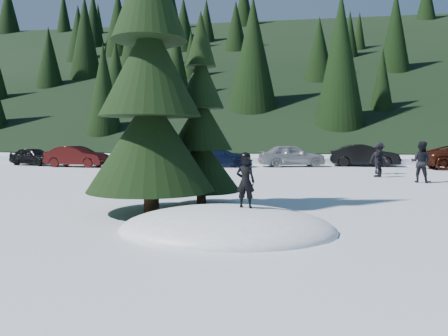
# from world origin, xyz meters

# --- Properties ---
(ground) EXTENTS (200.00, 200.00, 0.00)m
(ground) POSITION_xyz_m (0.00, 0.00, 0.00)
(ground) COLOR white
(ground) RESTS_ON ground
(snow_mound) EXTENTS (4.48, 3.52, 0.96)m
(snow_mound) POSITION_xyz_m (0.00, 0.00, 0.00)
(snow_mound) COLOR white
(snow_mound) RESTS_ON ground
(forest_hillside) EXTENTS (200.00, 60.00, 25.00)m
(forest_hillside) POSITION_xyz_m (0.00, 54.00, 12.50)
(forest_hillside) COLOR black
(forest_hillside) RESTS_ON ground
(spruce_tall) EXTENTS (3.20, 3.20, 8.60)m
(spruce_tall) POSITION_xyz_m (-2.20, 1.80, 3.32)
(spruce_tall) COLOR black
(spruce_tall) RESTS_ON ground
(spruce_short) EXTENTS (2.20, 2.20, 5.37)m
(spruce_short) POSITION_xyz_m (-1.20, 3.20, 2.10)
(spruce_short) COLOR black
(spruce_short) RESTS_ON ground
(child_skier) EXTENTS (0.41, 0.30, 1.05)m
(child_skier) POSITION_xyz_m (0.38, 0.01, 1.00)
(child_skier) COLOR black
(child_skier) RESTS_ON snow_mound
(adult_0) EXTENTS (1.06, 1.00, 1.73)m
(adult_0) POSITION_xyz_m (6.70, 10.60, 0.87)
(adult_0) COLOR black
(adult_0) RESTS_ON ground
(adult_1) EXTENTS (0.86, 0.99, 1.60)m
(adult_1) POSITION_xyz_m (5.46, 12.95, 0.80)
(adult_1) COLOR black
(adult_1) RESTS_ON ground
(adult_2) EXTENTS (1.21, 1.15, 1.64)m
(adult_2) POSITION_xyz_m (5.80, 14.80, 0.82)
(adult_2) COLOR black
(adult_2) RESTS_ON ground
(car_0) EXTENTS (3.84, 2.41, 1.22)m
(car_0) POSITION_xyz_m (-16.07, 18.67, 0.61)
(car_0) COLOR black
(car_0) RESTS_ON ground
(car_1) EXTENTS (4.17, 1.76, 1.34)m
(car_1) POSITION_xyz_m (-12.33, 17.54, 0.67)
(car_1) COLOR #320A09
(car_1) RESTS_ON ground
(car_2) EXTENTS (5.75, 4.28, 1.45)m
(car_2) POSITION_xyz_m (-8.03, 21.46, 0.73)
(car_2) COLOR #4D5055
(car_2) RESTS_ON ground
(car_3) EXTENTS (4.89, 2.61, 1.35)m
(car_3) POSITION_xyz_m (-3.45, 18.88, 0.67)
(car_3) COLOR black
(car_3) RESTS_ON ground
(car_4) EXTENTS (4.58, 2.74, 1.46)m
(car_4) POSITION_xyz_m (1.33, 19.92, 0.73)
(car_4) COLOR gray
(car_4) RESTS_ON ground
(car_5) EXTENTS (4.45, 1.76, 1.44)m
(car_5) POSITION_xyz_m (6.05, 20.93, 0.72)
(car_5) COLOR black
(car_5) RESTS_ON ground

